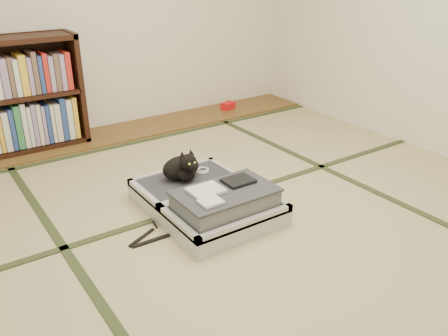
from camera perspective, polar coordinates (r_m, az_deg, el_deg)
floor at (r=2.89m, az=3.12°, el=-7.11°), size 4.50×4.50×0.00m
wood_strip at (r=4.48m, az=-12.55°, el=4.15°), size 4.00×0.50×0.02m
red_item at (r=5.06m, az=0.49°, el=7.53°), size 0.17×0.13×0.07m
tatami_borders at (r=3.24m, az=-2.17°, el=-3.32°), size 4.00×4.50×0.01m
suitcase at (r=2.98m, az=-1.80°, el=-3.99°), size 0.67×0.89×0.26m
cat at (r=3.14m, az=-5.00°, el=0.04°), size 0.30×0.30×0.24m
cable_coil at (r=3.29m, az=-2.59°, el=-0.27°), size 0.09×0.09×0.02m
hanger at (r=2.83m, az=-7.23°, el=-7.78°), size 0.45×0.21×0.01m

